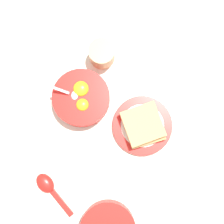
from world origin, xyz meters
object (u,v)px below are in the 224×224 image
at_px(soup_spoon, 48,187).
at_px(drinking_cup, 102,54).
at_px(toast_plate, 142,126).
at_px(toast_sandwich, 143,125).
at_px(egg_bowl, 81,98).

bearing_deg(soup_spoon, drinking_cup, -17.51).
bearing_deg(toast_plate, toast_sandwich, -138.77).
xyz_separation_m(egg_bowl, soup_spoon, (-0.25, 0.07, -0.02)).
bearing_deg(toast_sandwich, drinking_cup, 33.82).
relative_size(soup_spoon, drinking_cup, 1.65).
bearing_deg(toast_sandwich, toast_plate, 41.23).
bearing_deg(soup_spoon, toast_sandwich, -53.21).
distance_m(egg_bowl, drinking_cup, 0.14).
xyz_separation_m(toast_plate, drinking_cup, (0.20, 0.13, 0.03)).
bearing_deg(toast_plate, drinking_cup, 33.78).
xyz_separation_m(egg_bowl, toast_sandwich, (-0.06, -0.18, 0.00)).
height_order(egg_bowl, soup_spoon, egg_bowl).
relative_size(egg_bowl, soup_spoon, 1.32).
xyz_separation_m(egg_bowl, toast_plate, (-0.06, -0.18, -0.02)).
relative_size(egg_bowl, toast_sandwich, 1.17).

